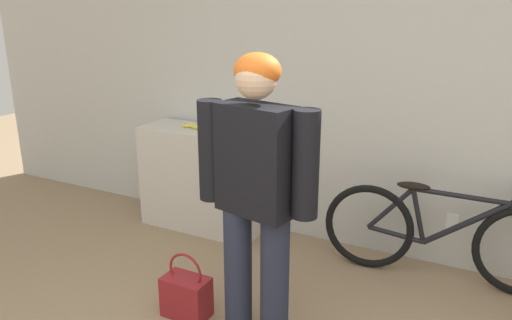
# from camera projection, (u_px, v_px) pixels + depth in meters

# --- Properties ---
(wall_back) EXTENTS (8.00, 0.07, 2.60)m
(wall_back) POSITION_uv_depth(u_px,v_px,m) (386.00, 83.00, 3.54)
(wall_back) COLOR silver
(wall_back) RESTS_ON ground_plane
(side_shelf) EXTENTS (1.03, 0.42, 0.86)m
(side_shelf) POSITION_uv_depth(u_px,v_px,m) (203.00, 179.00, 4.20)
(side_shelf) COLOR beige
(side_shelf) RESTS_ON ground_plane
(person) EXTENTS (0.68, 0.28, 1.61)m
(person) POSITION_uv_depth(u_px,v_px,m) (256.00, 186.00, 2.61)
(person) COLOR #23283D
(person) RESTS_ON ground_plane
(bicycle) EXTENTS (1.62, 0.46, 0.70)m
(bicycle) POSITION_uv_depth(u_px,v_px,m) (442.00, 236.00, 3.37)
(bicycle) COLOR black
(bicycle) RESTS_ON ground_plane
(banana) EXTENTS (0.34, 0.09, 0.04)m
(banana) POSITION_uv_depth(u_px,v_px,m) (198.00, 127.00, 4.06)
(banana) COLOR #EAD64C
(banana) RESTS_ON side_shelf
(handbag) EXTENTS (0.28, 0.17, 0.42)m
(handbag) POSITION_uv_depth(u_px,v_px,m) (186.00, 295.00, 3.03)
(handbag) COLOR maroon
(handbag) RESTS_ON ground_plane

